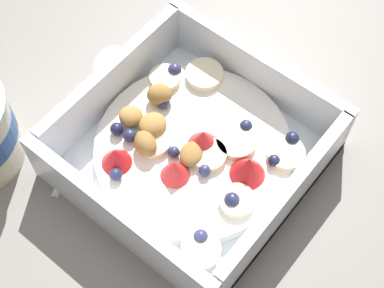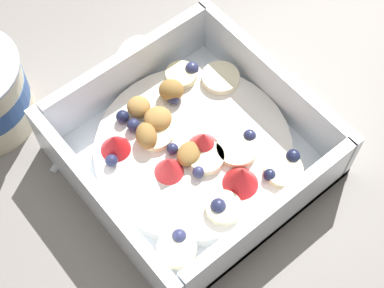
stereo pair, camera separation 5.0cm
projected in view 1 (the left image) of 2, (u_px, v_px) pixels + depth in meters
The scene contains 3 objects.
ground_plane at pixel (198, 163), 0.52m from camera, with size 2.40×2.40×0.00m, color gray.
fruit_bowl at pixel (192, 150), 0.50m from camera, with size 0.19×0.19×0.06m.
spoon at pixel (100, 83), 0.56m from camera, with size 0.09×0.17×0.01m.
Camera 1 is at (-0.15, 0.19, 0.46)m, focal length 54.78 mm.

